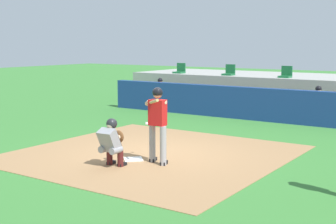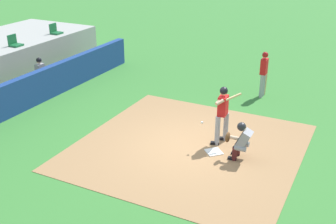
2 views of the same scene
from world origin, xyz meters
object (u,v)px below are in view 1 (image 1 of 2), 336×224
at_px(catcher_crouched, 112,141).
at_px(stadium_seat_0, 180,70).
at_px(dugout_player_1, 317,103).
at_px(stadium_seat_2, 286,74).
at_px(batter_at_plate, 157,120).
at_px(home_plate, 133,159).
at_px(dugout_player_0, 159,92).
at_px(stadium_seat_1, 229,72).

bearing_deg(catcher_crouched, stadium_seat_0, 115.37).
bearing_deg(dugout_player_1, stadium_seat_2, 133.61).
height_order(batter_at_plate, stadium_seat_2, stadium_seat_2).
relative_size(home_plate, dugout_player_1, 0.34).
xyz_separation_m(dugout_player_1, stadium_seat_2, (-1.94, 2.03, 0.86)).
height_order(dugout_player_0, stadium_seat_0, stadium_seat_0).
bearing_deg(stadium_seat_0, dugout_player_1, -15.91).
height_order(catcher_crouched, dugout_player_1, dugout_player_1).
distance_m(catcher_crouched, stadium_seat_0, 12.14).
bearing_deg(dugout_player_0, home_plate, -58.43).
xyz_separation_m(batter_at_plate, catcher_crouched, (-0.70, -0.80, -0.43)).
bearing_deg(stadium_seat_2, catcher_crouched, -90.06).
bearing_deg(stadium_seat_1, dugout_player_1, -24.15).
relative_size(catcher_crouched, stadium_seat_1, 3.27).
height_order(dugout_player_0, dugout_player_1, same).
distance_m(catcher_crouched, stadium_seat_1, 11.28).
distance_m(batter_at_plate, dugout_player_1, 8.21).
height_order(home_plate, dugout_player_1, dugout_player_1).
xyz_separation_m(dugout_player_1, stadium_seat_1, (-4.54, 2.03, 0.86)).
relative_size(home_plate, batter_at_plate, 0.24).
distance_m(dugout_player_0, stadium_seat_0, 2.22).
bearing_deg(catcher_crouched, dugout_player_0, 119.27).
bearing_deg(dugout_player_1, stadium_seat_1, 155.85).
bearing_deg(dugout_player_1, catcher_crouched, -102.35).
bearing_deg(dugout_player_1, batter_at_plate, -98.75).
bearing_deg(batter_at_plate, stadium_seat_2, 93.89).
distance_m(catcher_crouched, stadium_seat_2, 10.98).
distance_m(home_plate, stadium_seat_1, 10.61).
bearing_deg(catcher_crouched, home_plate, 89.14).
relative_size(dugout_player_0, stadium_seat_0, 2.71).
bearing_deg(stadium_seat_2, dugout_player_0, -157.87).
bearing_deg(dugout_player_0, stadium_seat_0, 95.51).
bearing_deg(batter_at_plate, stadium_seat_1, 107.97).
relative_size(stadium_seat_0, stadium_seat_1, 1.00).
height_order(dugout_player_0, stadium_seat_2, stadium_seat_2).
relative_size(dugout_player_1, stadium_seat_2, 2.71).
height_order(home_plate, catcher_crouched, catcher_crouched).
bearing_deg(batter_at_plate, dugout_player_0, 125.08).
relative_size(dugout_player_0, dugout_player_1, 1.00).
xyz_separation_m(dugout_player_0, dugout_player_1, (6.94, 0.00, 0.00)).
bearing_deg(home_plate, batter_at_plate, 3.05).
bearing_deg(stadium_seat_0, stadium_seat_2, 0.00).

